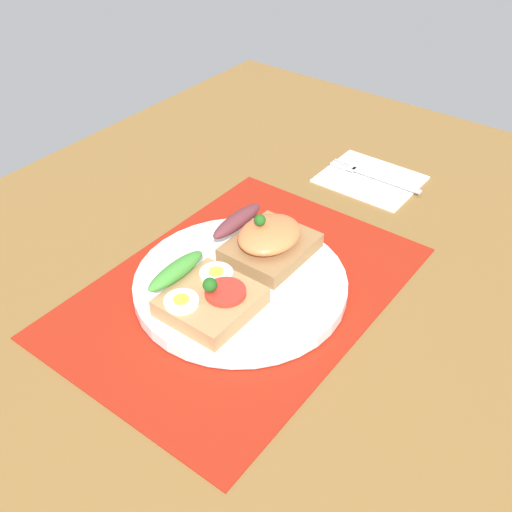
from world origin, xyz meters
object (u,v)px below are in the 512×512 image
(plate, at_px, (241,284))
(sandwich_egg_tomato, at_px, (206,296))
(napkin, at_px, (371,179))
(fork, at_px, (372,175))
(sandwich_salmon, at_px, (265,238))

(plate, xyz_separation_m, sandwich_egg_tomato, (-0.06, 0.00, 0.02))
(sandwich_egg_tomato, height_order, napkin, sandwich_egg_tomato)
(plate, relative_size, fork, 1.68)
(sandwich_egg_tomato, height_order, fork, sandwich_egg_tomato)
(sandwich_salmon, height_order, napkin, sandwich_salmon)
(sandwich_egg_tomato, relative_size, napkin, 0.76)
(napkin, height_order, fork, fork)
(plate, relative_size, sandwich_salmon, 2.38)
(plate, bearing_deg, fork, -0.20)
(sandwich_salmon, distance_m, napkin, 0.26)
(napkin, bearing_deg, plate, 179.64)
(fork, bearing_deg, sandwich_egg_tomato, 179.62)
(sandwich_egg_tomato, distance_m, napkin, 0.38)
(sandwich_salmon, bearing_deg, sandwich_egg_tomato, -176.62)
(sandwich_egg_tomato, bearing_deg, napkin, -0.51)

